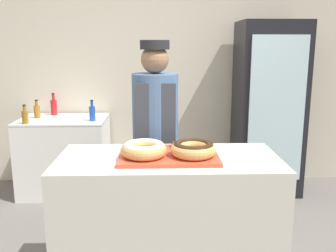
% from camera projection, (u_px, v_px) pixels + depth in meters
% --- Properties ---
extents(wall_back, '(8.00, 0.06, 2.70)m').
position_uv_depth(wall_back, '(163.00, 68.00, 4.35)').
color(wall_back, beige).
rests_on(wall_back, ground_plane).
extents(display_counter, '(1.40, 0.66, 0.92)m').
position_uv_depth(display_counter, '(168.00, 224.00, 2.46)').
color(display_counter, beige).
rests_on(display_counter, ground_plane).
extents(serving_tray, '(0.62, 0.44, 0.02)m').
position_uv_depth(serving_tray, '(168.00, 155.00, 2.36)').
color(serving_tray, '#D84C33').
rests_on(serving_tray, display_counter).
extents(donut_light_glaze, '(0.28, 0.28, 0.09)m').
position_uv_depth(donut_light_glaze, '(144.00, 149.00, 2.29)').
color(donut_light_glaze, tan).
rests_on(donut_light_glaze, serving_tray).
extents(donut_chocolate_glaze, '(0.28, 0.28, 0.09)m').
position_uv_depth(donut_chocolate_glaze, '(193.00, 148.00, 2.30)').
color(donut_chocolate_glaze, tan).
rests_on(donut_chocolate_glaze, serving_tray).
extents(brownie_back_left, '(0.08, 0.08, 0.03)m').
position_uv_depth(brownie_back_left, '(158.00, 145.00, 2.50)').
color(brownie_back_left, '#382111').
rests_on(brownie_back_left, serving_tray).
extents(brownie_back_right, '(0.08, 0.08, 0.03)m').
position_uv_depth(brownie_back_right, '(178.00, 145.00, 2.51)').
color(brownie_back_right, '#382111').
rests_on(brownie_back_right, serving_tray).
extents(baker_person, '(0.36, 0.36, 1.65)m').
position_uv_depth(baker_person, '(155.00, 139.00, 3.01)').
color(baker_person, '#4C4C51').
rests_on(baker_person, ground_plane).
extents(beverage_fridge, '(0.69, 0.60, 1.86)m').
position_uv_depth(beverage_fridge, '(268.00, 109.00, 4.08)').
color(beverage_fridge, black).
rests_on(beverage_fridge, ground_plane).
extents(chest_freezer, '(0.93, 0.66, 0.83)m').
position_uv_depth(chest_freezer, '(65.00, 155.00, 4.14)').
color(chest_freezer, white).
rests_on(chest_freezer, ground_plane).
extents(bottle_blue, '(0.06, 0.06, 0.22)m').
position_uv_depth(bottle_blue, '(92.00, 113.00, 3.91)').
color(bottle_blue, '#1E4CB2').
rests_on(bottle_blue, chest_freezer).
extents(bottle_amber, '(0.06, 0.06, 0.20)m').
position_uv_depth(bottle_amber, '(25.00, 116.00, 3.76)').
color(bottle_amber, '#99661E').
rests_on(bottle_amber, chest_freezer).
extents(bottle_red, '(0.07, 0.07, 0.25)m').
position_uv_depth(bottle_red, '(54.00, 107.00, 4.24)').
color(bottle_red, red).
rests_on(bottle_red, chest_freezer).
extents(bottle_amber_b, '(0.07, 0.07, 0.20)m').
position_uv_depth(bottle_amber_b, '(37.00, 111.00, 4.07)').
color(bottle_amber_b, '#99661E').
rests_on(bottle_amber_b, chest_freezer).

